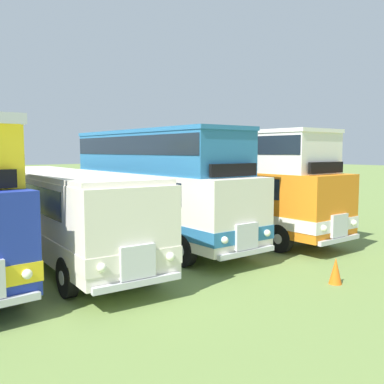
{
  "coord_description": "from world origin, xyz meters",
  "views": [
    {
      "loc": [
        -3.36,
        -14.58,
        3.71
      ],
      "look_at": [
        7.76,
        0.1,
        1.94
      ],
      "focal_mm": 40.53,
      "sensor_mm": 36.0,
      "label": 1
    }
  ],
  "objects_px": {
    "bus_fourth_in_row": "(60,207)",
    "bus_fifth_in_row": "(156,182)",
    "bus_sixth_in_row": "(226,178)",
    "cone_near_end": "(336,271)"
  },
  "relations": [
    {
      "from": "bus_fourth_in_row",
      "to": "bus_fifth_in_row",
      "type": "bearing_deg",
      "value": -2.06
    },
    {
      "from": "bus_fourth_in_row",
      "to": "bus_fifth_in_row",
      "type": "height_order",
      "value": "bus_fifth_in_row"
    },
    {
      "from": "cone_near_end",
      "to": "bus_sixth_in_row",
      "type": "bearing_deg",
      "value": 70.57
    },
    {
      "from": "bus_fourth_in_row",
      "to": "cone_near_end",
      "type": "bearing_deg",
      "value": -56.52
    },
    {
      "from": "bus_fifth_in_row",
      "to": "cone_near_end",
      "type": "height_order",
      "value": "bus_fifth_in_row"
    },
    {
      "from": "bus_fifth_in_row",
      "to": "bus_sixth_in_row",
      "type": "bearing_deg",
      "value": 3.65
    },
    {
      "from": "bus_sixth_in_row",
      "to": "cone_near_end",
      "type": "bearing_deg",
      "value": -109.43
    },
    {
      "from": "bus_fourth_in_row",
      "to": "cone_near_end",
      "type": "xyz_separation_m",
      "value": [
        5.01,
        -7.57,
        -1.39
      ]
    },
    {
      "from": "bus_fifth_in_row",
      "to": "cone_near_end",
      "type": "bearing_deg",
      "value": -81.2
    },
    {
      "from": "bus_fifth_in_row",
      "to": "bus_sixth_in_row",
      "type": "distance_m",
      "value": 3.87
    }
  ]
}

